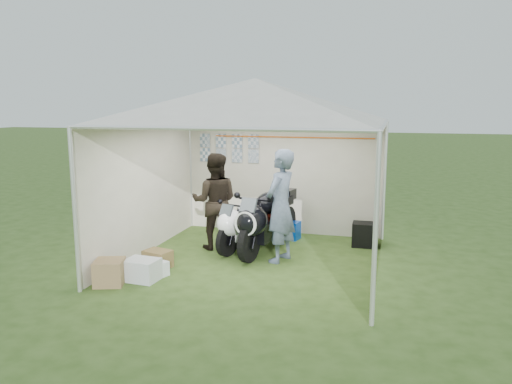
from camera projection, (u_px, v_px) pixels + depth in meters
ground at (255, 261)px, 8.36m from camera, size 80.00×80.00×0.00m
canopy_tent at (256, 105)px, 7.95m from camera, size 5.66×5.66×3.00m
motorcycle_white at (245, 221)px, 9.00m from camera, size 0.81×1.80×0.91m
motorcycle_black at (266, 219)px, 8.77m from camera, size 0.74×2.20×1.09m
paddock_stand at (288, 230)px, 9.74m from camera, size 0.51×0.37×0.35m
person_dark_jacket at (215, 201)px, 8.96m from camera, size 0.98×0.84×1.74m
person_blue_jacket at (280, 206)px, 8.21m from camera, size 0.63×0.78×1.88m
equipment_box at (365, 235)px, 9.20m from camera, size 0.45×0.36×0.44m
crate_0 at (142, 270)px, 7.42m from camera, size 0.51×0.41×0.32m
crate_1 at (109, 272)px, 7.25m from camera, size 0.52×0.52×0.37m
crate_2 at (157, 269)px, 7.62m from camera, size 0.37×0.34×0.23m
crate_3 at (158, 259)px, 8.02m from camera, size 0.48×0.40×0.28m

